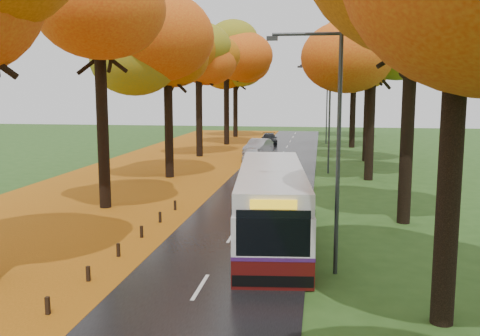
% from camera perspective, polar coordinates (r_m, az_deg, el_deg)
% --- Properties ---
extents(road, '(6.50, 90.00, 0.04)m').
position_cam_1_polar(road, '(35.32, 2.63, -1.63)').
color(road, black).
rests_on(road, ground).
extents(centre_line, '(0.12, 90.00, 0.01)m').
position_cam_1_polar(centre_line, '(35.32, 2.63, -1.59)').
color(centre_line, silver).
rests_on(centre_line, road).
extents(leaf_verge, '(12.00, 90.00, 0.02)m').
position_cam_1_polar(leaf_verge, '(37.34, -11.24, -1.25)').
color(leaf_verge, brown).
rests_on(leaf_verge, ground).
extents(leaf_drift, '(0.90, 90.00, 0.01)m').
position_cam_1_polar(leaf_drift, '(35.76, -2.23, -1.47)').
color(leaf_drift, '#BB6713').
rests_on(leaf_drift, road).
extents(trees_left, '(9.20, 74.00, 13.88)m').
position_cam_1_polar(trees_left, '(38.37, -7.95, 13.35)').
color(trees_left, black).
rests_on(trees_left, ground).
extents(trees_right, '(9.30, 74.20, 13.96)m').
position_cam_1_polar(trees_right, '(36.86, 14.58, 13.62)').
color(trees_right, black).
rests_on(trees_right, ground).
extents(bollard_row, '(0.11, 23.51, 0.52)m').
position_cam_1_polar(bollard_row, '(17.11, -17.73, -12.16)').
color(bollard_row, black).
rests_on(bollard_row, ground).
extents(streetlamp_near, '(2.45, 0.18, 8.00)m').
position_cam_1_polar(streetlamp_near, '(17.66, 9.68, 3.60)').
color(streetlamp_near, '#333538').
rests_on(streetlamp_near, ground).
extents(streetlamp_mid, '(2.45, 0.18, 8.00)m').
position_cam_1_polar(streetlamp_mid, '(39.63, 9.17, 6.19)').
color(streetlamp_mid, '#333538').
rests_on(streetlamp_mid, ground).
extents(streetlamp_far, '(2.45, 0.18, 8.00)m').
position_cam_1_polar(streetlamp_far, '(61.62, 9.02, 6.93)').
color(streetlamp_far, '#333538').
rests_on(streetlamp_far, ground).
extents(bus, '(3.74, 11.52, 2.98)m').
position_cam_1_polar(bus, '(21.80, 3.35, -3.68)').
color(bus, '#460C0A').
rests_on(bus, road).
extents(car_white, '(1.62, 3.80, 1.28)m').
position_cam_1_polar(car_white, '(45.40, 1.30, 1.45)').
color(car_white, '#BBBABF').
rests_on(car_white, road).
extents(car_silver, '(2.51, 4.86, 1.52)m').
position_cam_1_polar(car_silver, '(50.18, 1.97, 2.25)').
color(car_silver, gray).
rests_on(car_silver, road).
extents(car_dark, '(2.24, 4.44, 1.24)m').
position_cam_1_polar(car_dark, '(59.91, 3.14, 3.10)').
color(car_dark, black).
rests_on(car_dark, road).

